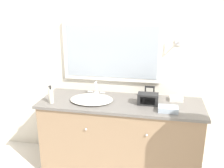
% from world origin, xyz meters
% --- Properties ---
extents(wall_back, '(8.00, 0.18, 2.55)m').
position_xyz_m(wall_back, '(-0.00, 0.67, 1.28)').
color(wall_back, silver).
rests_on(wall_back, ground_plane).
extents(vanity_counter, '(1.79, 0.62, 0.85)m').
position_xyz_m(vanity_counter, '(0.00, 0.34, 0.43)').
color(vanity_counter, '#937556').
rests_on(vanity_counter, ground_plane).
extents(sink_basin, '(0.48, 0.43, 0.17)m').
position_xyz_m(sink_basin, '(-0.32, 0.31, 0.87)').
color(sink_basin, silver).
rests_on(sink_basin, vanity_counter).
extents(soap_bottle, '(0.05, 0.05, 0.20)m').
position_xyz_m(soap_bottle, '(-0.73, 0.16, 0.93)').
color(soap_bottle, beige).
rests_on(soap_bottle, vanity_counter).
extents(appliance_box, '(0.22, 0.13, 0.12)m').
position_xyz_m(appliance_box, '(0.30, 0.33, 0.91)').
color(appliance_box, black).
rests_on(appliance_box, vanity_counter).
extents(picture_frame, '(0.11, 0.01, 0.14)m').
position_xyz_m(picture_frame, '(0.30, 0.54, 0.92)').
color(picture_frame, black).
rests_on(picture_frame, vanity_counter).
extents(hand_towel_near_sink, '(0.20, 0.13, 0.05)m').
position_xyz_m(hand_towel_near_sink, '(0.51, 0.17, 0.88)').
color(hand_towel_near_sink, '#A8B7C6').
rests_on(hand_towel_near_sink, vanity_counter).
extents(hand_towel_far_corner, '(0.15, 0.12, 0.04)m').
position_xyz_m(hand_towel_far_corner, '(0.60, 0.50, 0.87)').
color(hand_towel_far_corner, silver).
rests_on(hand_towel_far_corner, vanity_counter).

